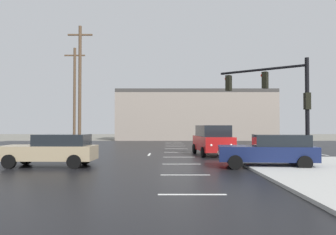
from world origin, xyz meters
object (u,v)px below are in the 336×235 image
at_px(suv_red, 213,139).
at_px(utility_pole_distant, 75,94).
at_px(sedan_navy, 270,150).
at_px(traffic_signal_mast, 280,93).
at_px(utility_pole_far, 80,84).
at_px(sedan_tan, 53,150).
at_px(fire_hydrant, 294,154).

height_order(suv_red, utility_pole_distant, utility_pole_distant).
distance_m(sedan_navy, suv_red, 7.31).
relative_size(traffic_signal_mast, sedan_navy, 1.19).
distance_m(suv_red, utility_pole_far, 13.89).
height_order(sedan_navy, sedan_tan, same).
relative_size(sedan_navy, utility_pole_far, 0.43).
height_order(sedan_navy, suv_red, suv_red).
relative_size(suv_red, utility_pole_far, 0.45).
height_order(sedan_tan, utility_pole_far, utility_pole_far).
distance_m(traffic_signal_mast, suv_red, 6.01).
distance_m(sedan_tan, suv_red, 10.95).
relative_size(sedan_tan, utility_pole_far, 0.42).
distance_m(sedan_tan, utility_pole_distant, 20.81).
bearing_deg(fire_hydrant, utility_pole_distant, 131.12).
bearing_deg(fire_hydrant, traffic_signal_mast, 99.08).
xyz_separation_m(traffic_signal_mast, sedan_navy, (-1.41, -2.85, -3.02)).
bearing_deg(traffic_signal_mast, utility_pole_far, -1.77).
distance_m(traffic_signal_mast, sedan_navy, 4.39).
height_order(traffic_signal_mast, fire_hydrant, traffic_signal_mast).
xyz_separation_m(traffic_signal_mast, sedan_tan, (-11.95, -2.41, -3.02)).
distance_m(fire_hydrant, utility_pole_distant, 25.54).
bearing_deg(utility_pole_far, suv_red, -33.47).
xyz_separation_m(suv_red, utility_pole_far, (-10.93, 7.23, 4.62)).
bearing_deg(utility_pole_distant, sedan_tan, -77.74).
xyz_separation_m(fire_hydrant, utility_pole_far, (-14.40, 12.90, 5.18)).
height_order(traffic_signal_mast, suv_red, traffic_signal_mast).
bearing_deg(utility_pole_distant, fire_hydrant, -48.88).
height_order(traffic_signal_mast, sedan_tan, traffic_signal_mast).
relative_size(sedan_navy, utility_pole_distant, 0.45).
relative_size(fire_hydrant, utility_pole_far, 0.07).
xyz_separation_m(utility_pole_far, utility_pole_distant, (-2.09, 5.98, -0.32)).
bearing_deg(fire_hydrant, utility_pole_far, 138.14).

